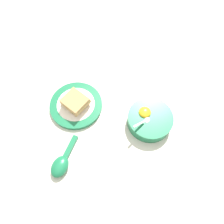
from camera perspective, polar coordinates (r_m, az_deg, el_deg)
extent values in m
plane|color=beige|center=(0.81, -8.47, -8.27)|extent=(3.00, 3.00, 0.00)
cylinder|color=#196B42|center=(0.82, 9.84, -2.04)|extent=(0.17, 0.17, 0.05)
cylinder|color=white|center=(0.81, 9.94, -1.79)|extent=(0.14, 0.14, 0.02)
ellipsoid|color=yellow|center=(0.80, 8.57, -0.08)|extent=(0.04, 0.04, 0.02)
cylinder|color=black|center=(0.80, 11.27, -1.77)|extent=(0.03, 0.03, 0.00)
ellipsoid|color=silver|center=(0.79, 9.15, -2.06)|extent=(0.03, 0.02, 0.01)
cube|color=silver|center=(0.76, 7.06, -3.15)|extent=(0.05, 0.03, 0.03)
cylinder|color=#196B42|center=(0.86, -9.35, 1.78)|extent=(0.20, 0.20, 0.02)
cylinder|color=white|center=(0.85, -9.44, 2.05)|extent=(0.15, 0.15, 0.00)
cube|color=tan|center=(0.85, -9.62, 2.28)|extent=(0.10, 0.10, 0.02)
cube|color=tan|center=(0.83, -9.47, 2.57)|extent=(0.10, 0.10, 0.02)
cube|color=tan|center=(0.82, -9.72, 2.94)|extent=(0.10, 0.10, 0.02)
ellipsoid|color=#196B42|center=(0.78, -13.49, -13.70)|extent=(0.08, 0.06, 0.03)
cube|color=#196B42|center=(0.80, -10.82, -9.04)|extent=(0.09, 0.02, 0.02)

